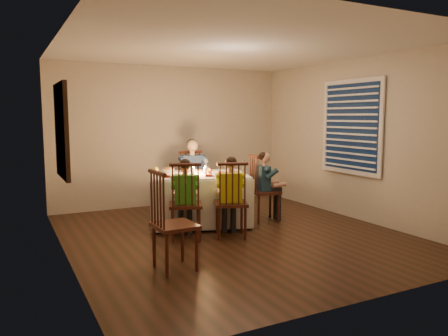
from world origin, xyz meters
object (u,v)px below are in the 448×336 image
dining_table (199,188)px  chair_adult (193,212)px  chair_extra (175,269)px  chair_near_right (231,237)px  chair_near_left (186,239)px  serving_bowl (169,170)px  chair_end (264,220)px  child_green (186,239)px  adult (193,212)px  child_yellow (231,237)px  child_teal (264,220)px

dining_table → chair_adult: dining_table is taller
chair_extra → chair_near_right: bearing=-56.1°
chair_near_left → serving_bowl: bearing=-78.1°
chair_near_right → chair_extra: bearing=58.0°
chair_extra → serving_bowl: size_ratio=5.61×
chair_near_left → chair_extra: chair_extra is taller
dining_table → chair_extra: bearing=-103.7°
chair_end → chair_near_right: bearing=133.7°
chair_near_left → chair_near_right: same height
chair_near_right → child_green: 0.63m
chair_adult → chair_extra: size_ratio=0.97×
adult → child_yellow: 1.69m
dining_table → serving_bowl: bearing=143.8°
chair_adult → child_green: child_green is taller
chair_adult → child_teal: child_teal is taller
chair_end → child_green: child_green is taller
chair_end → chair_extra: chair_extra is taller
adult → serving_bowl: bearing=-138.0°
chair_near_left → dining_table: bearing=-105.6°
adult → child_yellow: (-0.14, -1.69, 0.00)m
chair_near_right → child_green: bearing=3.2°
chair_adult → chair_end: (0.79, -1.09, 0.00)m
serving_bowl → chair_extra: bearing=-108.3°
chair_extra → child_green: bearing=-30.5°
chair_near_left → chair_end: same height
chair_adult → chair_extra: (-1.29, -2.55, 0.00)m
child_yellow → chair_extra: bearing=58.0°
chair_end → serving_bowl: size_ratio=5.42×
chair_extra → serving_bowl: (0.73, 2.20, 0.81)m
chair_extra → adult: size_ratio=0.87×
chair_near_left → chair_end: (1.53, 0.40, 0.00)m
adult → chair_adult: bearing=10.6°
dining_table → child_teal: size_ratio=1.59×
child_teal → serving_bowl: bearing=72.3°
chair_near_left → adult: bearing=-95.8°
child_green → child_teal: size_ratio=1.00×
serving_bowl → chair_near_left: bearing=-98.8°
dining_table → serving_bowl: serving_bowl is taller
dining_table → child_yellow: bearing=-66.7°
adult → child_green: size_ratio=1.15×
child_teal → serving_bowl: 1.75m
chair_near_left → child_yellow: 0.63m
dining_table → adult: size_ratio=1.38×
chair_near_right → adult: adult is taller
chair_near_left → chair_extra: (-0.55, -1.06, 0.00)m
child_green → child_yellow: bearing=-177.3°
serving_bowl → chair_end: bearing=-29.0°
chair_extra → chair_near_left: bearing=-30.5°
dining_table → child_green: 1.03m
child_green → serving_bowl: 1.42m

